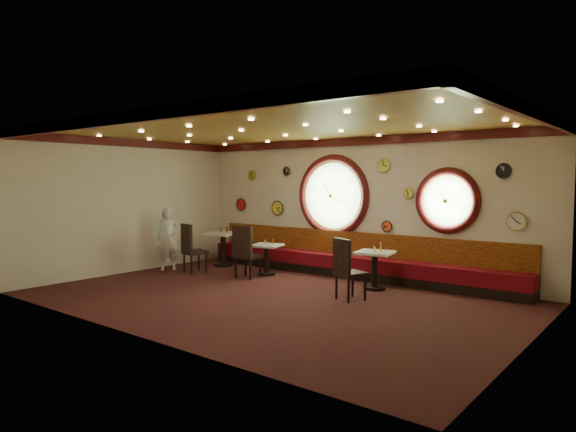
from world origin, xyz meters
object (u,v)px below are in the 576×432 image
at_px(condiment_b_pepper, 265,242).
at_px(waiter, 168,239).
at_px(chair_b, 245,248).
at_px(condiment_c_salt, 374,248).
at_px(condiment_a_pepper, 220,230).
at_px(condiment_c_pepper, 375,249).
at_px(condiment_b_salt, 266,242).
at_px(condiment_a_salt, 221,230).
at_px(chair_a, 191,245).
at_px(table_c, 375,265).
at_px(table_b, 267,256).
at_px(table_a, 223,245).
at_px(chair_c, 346,265).
at_px(condiment_c_bottle, 381,247).
at_px(condiment_a_bottle, 227,229).
at_px(condiment_b_bottle, 273,241).

xyz_separation_m(condiment_b_pepper, waiter, (-2.36, -0.94, -0.01)).
xyz_separation_m(chair_b, condiment_c_salt, (2.80, 0.86, 0.14)).
xyz_separation_m(condiment_a_pepper, condiment_c_pepper, (4.52, -0.03, -0.11)).
relative_size(condiment_b_salt, condiment_c_salt, 0.91).
bearing_deg(condiment_a_salt, waiter, -112.17).
bearing_deg(condiment_c_salt, condiment_a_pepper, -179.41).
distance_m(chair_a, condiment_c_salt, 4.45).
bearing_deg(condiment_a_pepper, table_c, -0.21).
distance_m(chair_a, chair_b, 1.53).
bearing_deg(table_b, condiment_c_salt, 4.35).
bearing_deg(condiment_a_salt, table_c, -2.08).
relative_size(table_b, waiter, 0.53).
xyz_separation_m(table_a, chair_c, (4.53, -1.28, 0.11)).
relative_size(condiment_a_pepper, condiment_c_bottle, 0.62).
distance_m(condiment_a_salt, condiment_c_bottle, 4.67).
height_order(table_a, table_c, table_a).
relative_size(table_c, chair_a, 1.15).
xyz_separation_m(condiment_b_salt, condiment_a_bottle, (-1.55, 0.26, 0.19)).
height_order(condiment_a_salt, condiment_c_pepper, condiment_a_salt).
bearing_deg(condiment_b_pepper, chair_b, -97.16).
distance_m(chair_a, condiment_c_pepper, 4.50).
relative_size(chair_c, condiment_a_pepper, 6.47).
relative_size(table_b, condiment_b_bottle, 5.73).
distance_m(chair_c, condiment_c_pepper, 1.18).
bearing_deg(table_c, condiment_b_pepper, -175.94).
bearing_deg(table_b, condiment_a_bottle, 169.55).
bearing_deg(condiment_c_bottle, condiment_b_bottle, -176.61).
xyz_separation_m(condiment_c_salt, condiment_a_pepper, (-4.45, -0.05, 0.10)).
xyz_separation_m(table_a, condiment_c_bottle, (4.54, 0.03, 0.31)).
bearing_deg(chair_c, table_b, -178.33).
distance_m(condiment_c_salt, condiment_c_bottle, 0.14).
relative_size(condiment_b_salt, condiment_c_bottle, 0.52).
bearing_deg(table_c, condiment_a_bottle, 178.03).
xyz_separation_m(table_b, table_c, (2.77, 0.14, 0.04)).
xyz_separation_m(condiment_b_salt, condiment_b_bottle, (0.15, 0.08, 0.03)).
height_order(chair_a, condiment_c_bottle, chair_a).
height_order(chair_b, condiment_b_bottle, chair_b).
height_order(condiment_a_bottle, condiment_c_bottle, condiment_a_bottle).
distance_m(chair_a, condiment_a_pepper, 1.14).
bearing_deg(condiment_b_salt, chair_b, -91.81).
bearing_deg(condiment_a_salt, condiment_c_pepper, -2.28).
xyz_separation_m(table_c, chair_a, (-4.35, -1.09, 0.18)).
bearing_deg(condiment_b_pepper, chair_c, -19.23).
distance_m(table_b, condiment_b_salt, 0.32).
bearing_deg(condiment_c_salt, waiter, -166.71).
bearing_deg(condiment_a_bottle, chair_b, -31.92).
distance_m(condiment_c_salt, condiment_a_pepper, 4.45).
distance_m(table_a, condiment_c_salt, 4.43).
xyz_separation_m(condiment_a_salt, waiter, (-0.53, -1.30, -0.17)).
bearing_deg(condiment_a_bottle, chair_a, -88.79).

